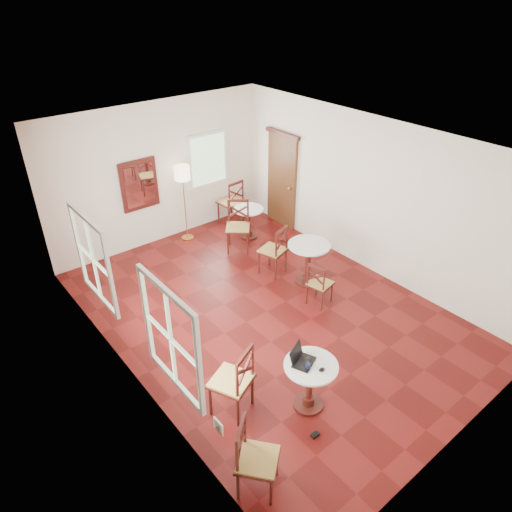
{
  "coord_description": "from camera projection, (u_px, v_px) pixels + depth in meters",
  "views": [
    {
      "loc": [
        -4.24,
        -4.92,
        5.09
      ],
      "look_at": [
        0.0,
        0.3,
        1.0
      ],
      "focal_mm": 32.71,
      "sensor_mm": 36.0,
      "label": 1
    }
  ],
  "objects": [
    {
      "name": "ground",
      "position": [
        267.0,
        311.0,
        8.19
      ],
      "size": [
        7.0,
        7.0,
        0.0
      ],
      "primitive_type": "plane",
      "color": "#5F1110",
      "rests_on": "ground"
    },
    {
      "name": "room_shell",
      "position": [
        254.0,
        210.0,
        7.36
      ],
      "size": [
        5.02,
        7.02,
        3.01
      ],
      "color": "white",
      "rests_on": "ground"
    },
    {
      "name": "cafe_table_near",
      "position": [
        310.0,
        381.0,
        6.17
      ],
      "size": [
        0.72,
        0.72,
        0.76
      ],
      "color": "#491812",
      "rests_on": "ground"
    },
    {
      "name": "cafe_table_mid",
      "position": [
        308.0,
        259.0,
        8.71
      ],
      "size": [
        0.79,
        0.79,
        0.83
      ],
      "color": "#491812",
      "rests_on": "ground"
    },
    {
      "name": "cafe_table_back",
      "position": [
        248.0,
        220.0,
        10.28
      ],
      "size": [
        0.67,
        0.67,
        0.7
      ],
      "color": "#491812",
      "rests_on": "ground"
    },
    {
      "name": "chair_near_a",
      "position": [
        233.0,
        381.0,
        6.07
      ],
      "size": [
        0.67,
        0.67,
        1.09
      ],
      "rotation": [
        0.0,
        0.0,
        3.57
      ],
      "color": "#491812",
      "rests_on": "ground"
    },
    {
      "name": "chair_near_b",
      "position": [
        255.0,
        459.0,
        5.15
      ],
      "size": [
        0.64,
        0.64,
        0.99
      ],
      "rotation": [
        0.0,
        0.0,
        0.68
      ],
      "color": "#491812",
      "rests_on": "ground"
    },
    {
      "name": "chair_mid_a",
      "position": [
        274.0,
        250.0,
        9.0
      ],
      "size": [
        0.59,
        0.59,
        1.02
      ],
      "rotation": [
        0.0,
        0.0,
        3.45
      ],
      "color": "#491812",
      "rests_on": "ground"
    },
    {
      "name": "chair_mid_b",
      "position": [
        319.0,
        284.0,
        8.18
      ],
      "size": [
        0.47,
        0.47,
        0.85
      ],
      "rotation": [
        0.0,
        0.0,
        1.78
      ],
      "color": "#491812",
      "rests_on": "ground"
    },
    {
      "name": "chair_back_a",
      "position": [
        231.0,
        202.0,
        10.82
      ],
      "size": [
        0.54,
        0.54,
        1.09
      ],
      "rotation": [
        0.0,
        0.0,
        3.22
      ],
      "color": "#491812",
      "rests_on": "ground"
    },
    {
      "name": "chair_back_b",
      "position": [
        238.0,
        226.0,
        9.78
      ],
      "size": [
        0.7,
        0.7,
        1.08
      ],
      "rotation": [
        0.0,
        0.0,
        -0.71
      ],
      "color": "#491812",
      "rests_on": "ground"
    },
    {
      "name": "floor_lamp",
      "position": [
        182.0,
        178.0,
        9.72
      ],
      "size": [
        0.33,
        0.33,
        1.69
      ],
      "color": "#BF8C3F",
      "rests_on": "ground"
    },
    {
      "name": "laptop",
      "position": [
        301.0,
        358.0,
        6.04
      ],
      "size": [
        0.4,
        0.37,
        0.23
      ],
      "rotation": [
        0.0,
        0.0,
        0.41
      ],
      "color": "black",
      "rests_on": "cafe_table_near"
    },
    {
      "name": "mouse",
      "position": [
        322.0,
        370.0,
        5.93
      ],
      "size": [
        0.1,
        0.08,
        0.03
      ],
      "primitive_type": "ellipsoid",
      "rotation": [
        0.0,
        0.0,
        -0.35
      ],
      "color": "black",
      "rests_on": "cafe_table_near"
    },
    {
      "name": "navy_mug",
      "position": [
        308.0,
        366.0,
        5.94
      ],
      "size": [
        0.1,
        0.07,
        0.08
      ],
      "color": "black",
      "rests_on": "cafe_table_near"
    },
    {
      "name": "water_glass",
      "position": [
        307.0,
        361.0,
        6.02
      ],
      "size": [
        0.05,
        0.05,
        0.09
      ],
      "primitive_type": "cylinder",
      "color": "white",
      "rests_on": "cafe_table_near"
    },
    {
      "name": "power_adapter",
      "position": [
        315.0,
        435.0,
        5.97
      ],
      "size": [
        0.11,
        0.06,
        0.04
      ],
      "primitive_type": "cube",
      "color": "black",
      "rests_on": "ground"
    }
  ]
}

